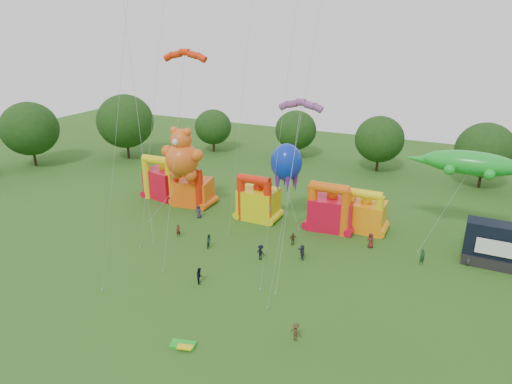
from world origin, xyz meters
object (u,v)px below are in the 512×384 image
at_px(stage_trailer, 501,246).
at_px(teddy_bear_kite, 177,170).
at_px(gecko_kite, 453,194).
at_px(bouncy_castle_0, 163,181).
at_px(spectator_4, 293,239).
at_px(spectator_0, 199,212).
at_px(octopus_kite, 288,173).
at_px(bouncy_castle_2, 258,201).

height_order(stage_trailer, teddy_bear_kite, teddy_bear_kite).
bearing_deg(gecko_kite, bouncy_castle_0, -177.41).
height_order(stage_trailer, spectator_4, stage_trailer).
relative_size(bouncy_castle_0, gecko_kite, 0.49).
relative_size(stage_trailer, spectator_4, 4.72).
height_order(teddy_bear_kite, spectator_0, teddy_bear_kite).
bearing_deg(octopus_kite, gecko_kite, 8.69).
relative_size(spectator_0, spectator_4, 1.15).
xyz_separation_m(bouncy_castle_0, octopus_kite, (19.84, -1.14, 4.29)).
bearing_deg(spectator_0, gecko_kite, 2.44).
xyz_separation_m(bouncy_castle_0, gecko_kite, (38.81, 1.75, 3.57)).
distance_m(gecko_kite, spectator_4, 18.79).
xyz_separation_m(teddy_bear_kite, spectator_4, (17.55, -2.74, -5.24)).
height_order(bouncy_castle_2, teddy_bear_kite, teddy_bear_kite).
bearing_deg(octopus_kite, spectator_4, -61.27).
distance_m(stage_trailer, octopus_kite, 24.79).
xyz_separation_m(gecko_kite, spectator_0, (-30.08, -6.21, -5.17)).
height_order(bouncy_castle_0, octopus_kite, octopus_kite).
xyz_separation_m(bouncy_castle_2, teddy_bear_kite, (-10.61, -2.46, 3.61)).
relative_size(octopus_kite, spectator_4, 6.86).
xyz_separation_m(gecko_kite, spectator_4, (-16.02, -8.27, -5.29)).
distance_m(bouncy_castle_0, bouncy_castle_2, 15.91).
bearing_deg(teddy_bear_kite, bouncy_castle_0, 144.17).
bearing_deg(spectator_4, spectator_0, -43.06).
relative_size(gecko_kite, spectator_4, 8.73).
distance_m(bouncy_castle_2, stage_trailer, 28.36).
relative_size(bouncy_castle_0, bouncy_castle_2, 1.05).
xyz_separation_m(stage_trailer, spectator_4, (-21.42, -4.78, -1.51)).
xyz_separation_m(bouncy_castle_0, teddy_bear_kite, (5.24, -3.78, 3.51)).
bearing_deg(stage_trailer, teddy_bear_kite, -176.99).
xyz_separation_m(bouncy_castle_0, stage_trailer, (44.21, -1.74, -0.21)).
bearing_deg(octopus_kite, stage_trailer, -1.40).
relative_size(bouncy_castle_2, spectator_0, 3.54).
distance_m(teddy_bear_kite, gecko_kite, 34.02).
height_order(stage_trailer, octopus_kite, octopus_kite).
distance_m(teddy_bear_kite, spectator_0, 6.23).
bearing_deg(octopus_kite, bouncy_castle_0, 176.70).
relative_size(teddy_bear_kite, spectator_0, 6.57).
xyz_separation_m(bouncy_castle_2, gecko_kite, (22.95, 3.08, 3.67)).
bearing_deg(gecko_kite, spectator_0, -168.34).
height_order(stage_trailer, gecko_kite, gecko_kite).
height_order(bouncy_castle_0, spectator_4, bouncy_castle_0).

